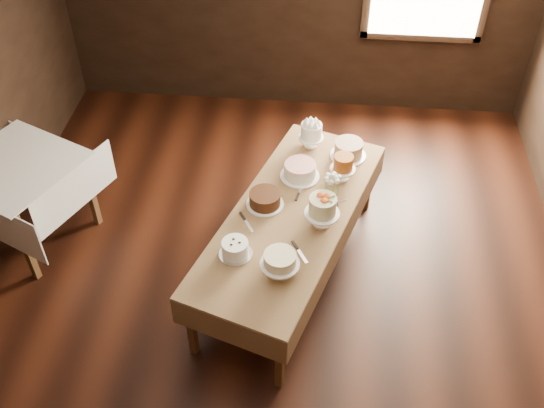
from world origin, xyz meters
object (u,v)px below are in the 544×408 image
Objects in this scene: side_table at (17,174)px; cake_speckled at (348,150)px; cake_chocolate at (265,199)px; cake_server_e at (249,226)px; cake_flowers at (322,213)px; cake_server_d at (338,201)px; cake_meringue at (311,136)px; cake_lattice at (300,171)px; flower_vase at (330,203)px; cake_server_c at (301,188)px; cake_swirl at (235,249)px; cake_cream at (280,264)px; display_table at (291,218)px; cake_server_b at (302,256)px; cake_caramel at (343,169)px.

cake_speckled reaches higher than side_table.
cake_chocolate is 1.38× the size of cake_server_e.
side_table is at bearing 172.40° from cake_flowers.
cake_server_d and cake_server_e have the same top height.
side_table is at bearing -165.32° from cake_meringue.
flower_vase reaches higher than cake_lattice.
cake_lattice is 0.15m from cake_server_c.
cake_meringue is at bearing 80.81° from cake_lattice.
cake_flowers reaches higher than flower_vase.
cake_lattice is 1.27× the size of cake_swirl.
cake_chocolate is at bearing 168.82° from cake_server_d.
cake_server_c is 1.00× the size of cake_server_d.
cake_cream is (-0.08, -1.07, 0.03)m from cake_lattice.
cake_flowers is at bearing 62.21° from cake_cream.
cake_chocolate is (-0.21, 0.08, 0.11)m from display_table.
cake_meringue is 1.05× the size of cake_server_e.
cake_server_d is at bearing 9.29° from cake_chocolate.
cake_server_d is 1.74× the size of flower_vase.
cake_flowers reaches higher than cake_server_d.
flower_vase reaches higher than cake_server_b.
cake_server_c is at bearing 79.28° from display_table.
cake_meringue is 1.51m from cake_cream.
cake_cream is 1.36× the size of cake_server_d.
cake_meringue is 0.87m from cake_chocolate.
cake_cream is (-0.48, -1.39, 0.02)m from cake_speckled.
cake_chocolate is at bearing 158.96° from cake_flowers.
cake_chocolate is at bearing 179.81° from flower_vase.
cake_lattice is at bearing 154.75° from cake_server_b.
side_table is 5.24× the size of cake_server_b.
cake_meringue is 0.96× the size of cake_swirl.
cake_cream reaches higher than cake_chocolate.
cake_server_e is at bearing -128.62° from cake_speckled.
cake_speckled is (2.77, 0.52, 0.05)m from side_table.
cake_flowers is at bearing -105.32° from cake_caramel.
cake_cream is 1.36× the size of cake_server_c.
flower_vase is at bearing -76.63° from cake_meringue.
side_table reaches higher than cake_server_c.
cake_speckled is 1.31× the size of cake_swirl.
cake_swirl is at bearing -114.10° from cake_lattice.
cake_server_c is 1.74× the size of flower_vase.
cake_server_c is (-0.06, 0.76, 0.00)m from cake_server_b.
cake_swirl is 0.88m from flower_vase.
cake_server_c is at bearing -82.57° from cake_lattice.
cake_speckled is 0.89m from cake_flowers.
cake_server_d is at bearing -97.58° from cake_speckled.
cake_speckled reaches higher than cake_server_d.
display_table is 9.13× the size of cake_swirl.
cake_cream is at bearing -71.28° from cake_server_b.
cake_meringue is 0.35m from cake_speckled.
side_table reaches higher than cake_server_d.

